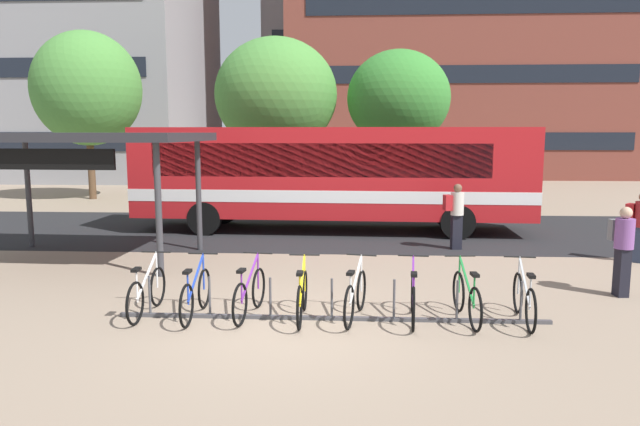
% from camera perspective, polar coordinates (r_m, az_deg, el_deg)
% --- Properties ---
extents(ground, '(200.00, 200.00, 0.00)m').
position_cam_1_polar(ground, '(9.35, -3.03, -11.13)').
color(ground, gray).
extents(bus_lane_asphalt, '(80.00, 7.20, 0.01)m').
position_cam_1_polar(bus_lane_asphalt, '(18.16, 0.07, -1.70)').
color(bus_lane_asphalt, '#232326').
rests_on(bus_lane_asphalt, ground).
extents(city_bus, '(12.10, 2.97, 3.20)m').
position_cam_1_polar(city_bus, '(17.93, 1.34, 3.88)').
color(city_bus, red).
rests_on(city_bus, ground).
extents(bike_rack, '(7.09, 0.11, 0.70)m').
position_cam_1_polar(bike_rack, '(9.62, 1.17, -9.99)').
color(bike_rack, '#47474C').
rests_on(bike_rack, ground).
extents(parked_bicycle_white_0, '(0.52, 1.72, 0.99)m').
position_cam_1_polar(parked_bicycle_white_0, '(10.22, -16.70, -7.53)').
color(parked_bicycle_white_0, black).
rests_on(parked_bicycle_white_0, ground).
extents(parked_bicycle_blue_1, '(0.52, 1.72, 0.99)m').
position_cam_1_polar(parked_bicycle_blue_1, '(9.89, -12.15, -7.90)').
color(parked_bicycle_blue_1, black).
rests_on(parked_bicycle_blue_1, ground).
extents(parked_bicycle_purple_2, '(0.52, 1.71, 0.99)m').
position_cam_1_polar(parked_bicycle_purple_2, '(9.79, -6.95, -7.93)').
color(parked_bicycle_purple_2, black).
rests_on(parked_bicycle_purple_2, ground).
extents(parked_bicycle_yellow_3, '(0.52, 1.72, 0.99)m').
position_cam_1_polar(parked_bicycle_yellow_3, '(9.57, -1.77, -8.25)').
color(parked_bicycle_yellow_3, black).
rests_on(parked_bicycle_yellow_3, ground).
extents(parked_bicycle_white_4, '(0.55, 1.70, 0.99)m').
position_cam_1_polar(parked_bicycle_white_4, '(9.59, 3.52, -8.23)').
color(parked_bicycle_white_4, black).
rests_on(parked_bicycle_white_4, ground).
extents(parked_bicycle_purple_5, '(0.52, 1.72, 0.99)m').
position_cam_1_polar(parked_bicycle_purple_5, '(9.62, 9.15, -8.27)').
color(parked_bicycle_purple_5, black).
rests_on(parked_bicycle_purple_5, ground).
extents(parked_bicycle_green_6, '(0.52, 1.72, 0.99)m').
position_cam_1_polar(parked_bicycle_green_6, '(9.78, 14.25, -8.14)').
color(parked_bicycle_green_6, black).
rests_on(parked_bicycle_green_6, ground).
extents(parked_bicycle_silver_7, '(0.52, 1.72, 0.99)m').
position_cam_1_polar(parked_bicycle_silver_7, '(9.97, 19.48, -8.05)').
color(parked_bicycle_silver_7, black).
rests_on(parked_bicycle_silver_7, ground).
extents(transit_shelter, '(5.58, 3.81, 3.05)m').
position_cam_1_polar(transit_shelter, '(14.74, -22.44, 6.60)').
color(transit_shelter, '#38383D').
rests_on(transit_shelter, ground).
extents(commuter_red_pack_0, '(0.60, 0.57, 1.67)m').
position_cam_1_polar(commuter_red_pack_0, '(15.51, 29.05, -0.79)').
color(commuter_red_pack_0, '#2D3851').
rests_on(commuter_red_pack_0, ground).
extents(commuter_red_pack_1, '(0.56, 0.39, 1.73)m').
position_cam_1_polar(commuter_red_pack_1, '(15.49, 13.24, 0.13)').
color(commuter_red_pack_1, black).
rests_on(commuter_red_pack_1, ground).
extents(commuter_grey_pack_2, '(0.37, 0.55, 1.70)m').
position_cam_1_polar(commuter_grey_pack_2, '(12.17, 27.69, -2.76)').
color(commuter_grey_pack_2, black).
rests_on(commuter_grey_pack_2, ground).
extents(street_tree_0, '(4.18, 4.18, 6.37)m').
position_cam_1_polar(street_tree_0, '(24.18, 7.74, 11.14)').
color(street_tree_0, brown).
rests_on(street_tree_0, ground).
extents(street_tree_1, '(4.78, 4.78, 7.54)m').
position_cam_1_polar(street_tree_1, '(28.55, -21.99, 11.29)').
color(street_tree_1, brown).
rests_on(street_tree_1, ground).
extents(street_tree_2, '(5.05, 5.05, 6.93)m').
position_cam_1_polar(street_tree_2, '(24.47, -4.35, 11.54)').
color(street_tree_2, brown).
rests_on(street_tree_2, ground).
extents(building_left_wing, '(19.47, 13.64, 20.90)m').
position_cam_1_polar(building_left_wing, '(44.94, -24.66, 16.76)').
color(building_left_wing, gray).
rests_on(building_left_wing, ground).
extents(building_right_wing, '(23.27, 13.77, 24.84)m').
position_cam_1_polar(building_right_wing, '(45.61, 13.07, 19.64)').
color(building_right_wing, brown).
rests_on(building_right_wing, ground).
extents(building_centre_block, '(14.41, 10.23, 16.13)m').
position_cam_1_polar(building_centre_block, '(52.08, 3.18, 13.50)').
color(building_centre_block, gray).
rests_on(building_centre_block, ground).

